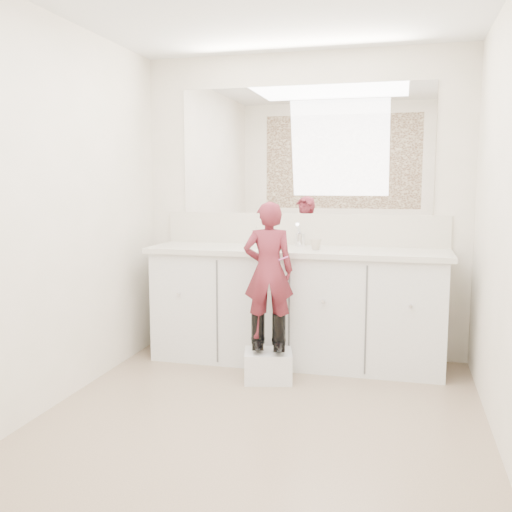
# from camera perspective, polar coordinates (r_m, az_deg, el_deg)

# --- Properties ---
(floor) EXTENTS (3.00, 3.00, 0.00)m
(floor) POSITION_cam_1_polar(r_m,az_deg,el_deg) (3.43, 0.09, -16.56)
(floor) COLOR #816D54
(floor) RESTS_ON ground
(wall_back) EXTENTS (2.60, 0.00, 2.60)m
(wall_back) POSITION_cam_1_polar(r_m,az_deg,el_deg) (4.60, 4.73, 5.00)
(wall_back) COLOR beige
(wall_back) RESTS_ON floor
(wall_front) EXTENTS (2.60, 0.00, 2.60)m
(wall_front) POSITION_cam_1_polar(r_m,az_deg,el_deg) (1.73, -12.28, 0.89)
(wall_front) COLOR beige
(wall_front) RESTS_ON floor
(wall_left) EXTENTS (0.00, 3.00, 3.00)m
(wall_left) POSITION_cam_1_polar(r_m,az_deg,el_deg) (3.68, -19.98, 3.98)
(wall_left) COLOR beige
(wall_left) RESTS_ON floor
(wall_right) EXTENTS (0.00, 3.00, 3.00)m
(wall_right) POSITION_cam_1_polar(r_m,az_deg,el_deg) (3.09, 24.24, 3.20)
(wall_right) COLOR beige
(wall_right) RESTS_ON floor
(vanity_cabinet) EXTENTS (2.20, 0.55, 0.85)m
(vanity_cabinet) POSITION_cam_1_polar(r_m,az_deg,el_deg) (4.43, 4.02, -5.20)
(vanity_cabinet) COLOR silver
(vanity_cabinet) RESTS_ON floor
(countertop) EXTENTS (2.28, 0.58, 0.04)m
(countertop) POSITION_cam_1_polar(r_m,az_deg,el_deg) (4.34, 4.04, 0.50)
(countertop) COLOR beige
(countertop) RESTS_ON vanity_cabinet
(backsplash) EXTENTS (2.28, 0.03, 0.25)m
(backsplash) POSITION_cam_1_polar(r_m,az_deg,el_deg) (4.60, 4.67, 2.69)
(backsplash) COLOR beige
(backsplash) RESTS_ON countertop
(mirror) EXTENTS (2.00, 0.02, 1.00)m
(mirror) POSITION_cam_1_polar(r_m,az_deg,el_deg) (4.59, 4.76, 10.48)
(mirror) COLOR white
(mirror) RESTS_ON wall_back
(dot_panel) EXTENTS (2.00, 0.01, 1.20)m
(dot_panel) POSITION_cam_1_polar(r_m,az_deg,el_deg) (1.75, -12.55, 15.77)
(dot_panel) COLOR #472819
(dot_panel) RESTS_ON wall_front
(faucet) EXTENTS (0.08, 0.08, 0.10)m
(faucet) POSITION_cam_1_polar(r_m,az_deg,el_deg) (4.50, 4.42, 1.63)
(faucet) COLOR silver
(faucet) RESTS_ON countertop
(cup) EXTENTS (0.12, 0.12, 0.08)m
(cup) POSITION_cam_1_polar(r_m,az_deg,el_deg) (4.27, 6.00, 1.18)
(cup) COLOR #C1B29B
(cup) RESTS_ON countertop
(soap_bottle) EXTENTS (0.08, 0.08, 0.16)m
(soap_bottle) POSITION_cam_1_polar(r_m,az_deg,el_deg) (4.37, 0.04, 1.89)
(soap_bottle) COLOR silver
(soap_bottle) RESTS_ON countertop
(step_stool) EXTENTS (0.38, 0.34, 0.21)m
(step_stool) POSITION_cam_1_polar(r_m,az_deg,el_deg) (4.09, 1.23, -10.91)
(step_stool) COLOR silver
(step_stool) RESTS_ON floor
(boot_left) EXTENTS (0.14, 0.20, 0.27)m
(boot_left) POSITION_cam_1_polar(r_m,az_deg,el_deg) (4.04, 0.20, -7.57)
(boot_left) COLOR black
(boot_left) RESTS_ON step_stool
(boot_right) EXTENTS (0.14, 0.20, 0.27)m
(boot_right) POSITION_cam_1_polar(r_m,az_deg,el_deg) (4.01, 2.30, -7.70)
(boot_right) COLOR black
(boot_right) RESTS_ON step_stool
(toddler) EXTENTS (0.39, 0.30, 0.95)m
(toddler) POSITION_cam_1_polar(r_m,az_deg,el_deg) (3.93, 1.26, -1.46)
(toddler) COLOR #A33244
(toddler) RESTS_ON step_stool
(toothbrush) EXTENTS (0.13, 0.04, 0.06)m
(toothbrush) POSITION_cam_1_polar(r_m,az_deg,el_deg) (3.91, 2.26, -0.41)
(toothbrush) COLOR #D653A2
(toothbrush) RESTS_ON toddler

